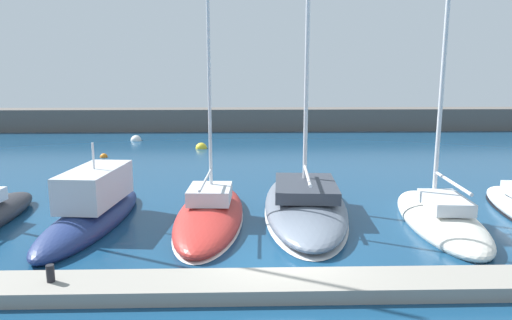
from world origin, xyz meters
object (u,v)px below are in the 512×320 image
Objects in this scene: motorboat_navy_second at (94,208)px; sailboat_red_third at (210,214)px; mooring_buoy_orange at (104,157)px; sailboat_slate_fourth at (305,199)px; mooring_buoy_white at (136,141)px; dock_bollard at (50,273)px; mooring_buoy_yellow at (201,148)px; sailboat_ivory_fifth at (440,216)px.

sailboat_red_third is at bearing -82.23° from motorboat_navy_second.
motorboat_navy_second reaches higher than mooring_buoy_orange.
sailboat_slate_fourth is 25.59× the size of mooring_buoy_white.
mooring_buoy_orange is (-7.99, 13.73, -0.30)m from sailboat_red_third.
mooring_buoy_yellow is at bearing 85.74° from dock_bollard.
sailboat_slate_fourth reaches higher than mooring_buoy_orange.
sailboat_ivory_fifth is (4.71, -1.96, -0.11)m from sailboat_slate_fourth.
sailboat_red_third reaches higher than mooring_buoy_orange.
sailboat_red_third is 17.31m from mooring_buoy_yellow.
sailboat_slate_fourth reaches higher than dock_bollard.
sailboat_red_third reaches higher than motorboat_navy_second.
sailboat_red_third is at bearing -70.47° from mooring_buoy_white.
sailboat_slate_fourth is at bearing 44.18° from dock_bollard.
sailboat_red_third is at bearing 89.71° from sailboat_ivory_fifth.
mooring_buoy_orange is at bearing 53.10° from sailboat_ivory_fifth.
sailboat_ivory_fifth reaches higher than dock_bollard.
motorboat_navy_second is 0.36× the size of sailboat_slate_fourth.
dock_bollard is (4.02, -27.19, 0.59)m from mooring_buoy_white.
motorboat_navy_second is 4.28m from sailboat_red_third.
motorboat_navy_second is 0.63× the size of sailboat_red_third.
motorboat_navy_second is at bearing 104.47° from sailboat_slate_fourth.
mooring_buoy_white is at bearing 14.40° from motorboat_navy_second.
dock_bollard reaches higher than mooring_buoy_orange.
motorboat_navy_second is at bearing -81.26° from mooring_buoy_white.
mooring_buoy_yellow reaches higher than mooring_buoy_orange.
motorboat_navy_second reaches higher than dock_bollard.
mooring_buoy_white is (-16.03, 22.05, -0.36)m from sailboat_ivory_fifth.
dock_bollard is (0.71, -5.67, -0.02)m from motorboat_navy_second.
motorboat_navy_second is 0.53× the size of sailboat_ivory_fifth.
mooring_buoy_yellow is 1.93× the size of dock_bollard.
mooring_buoy_orange is (-6.15, -3.48, 0.00)m from mooring_buoy_yellow.
dock_bollard is (-7.30, -7.09, 0.12)m from sailboat_slate_fourth.
dock_bollard reaches higher than mooring_buoy_yellow.
mooring_buoy_orange is at bearing -93.12° from mooring_buoy_white.
sailboat_ivory_fifth is 30.74× the size of mooring_buoy_orange.
mooring_buoy_yellow is (-1.84, 17.21, -0.30)m from sailboat_red_third.
motorboat_navy_second is at bearing -97.95° from mooring_buoy_yellow.
mooring_buoy_orange is (-3.72, 13.89, -0.61)m from motorboat_navy_second.
motorboat_navy_second is 5.71m from dock_bollard.
motorboat_navy_second is at bearing 91.97° from sailboat_ivory_fifth.
mooring_buoy_yellow is at bearing -2.30° from motorboat_navy_second.
motorboat_navy_second is 12.73m from sailboat_ivory_fifth.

